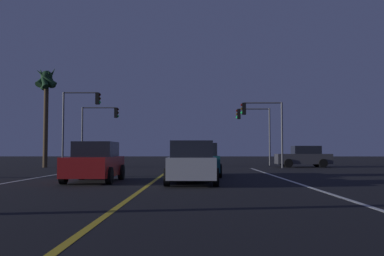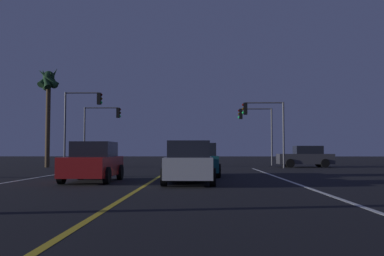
% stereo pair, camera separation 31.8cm
% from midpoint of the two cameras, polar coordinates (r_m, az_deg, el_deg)
% --- Properties ---
extents(lane_edge_right, '(0.16, 38.74, 0.01)m').
position_cam_midpoint_polar(lane_edge_right, '(13.44, 18.50, -8.48)').
color(lane_edge_right, silver).
rests_on(lane_edge_right, ground).
extents(lane_center_divider, '(0.16, 38.74, 0.01)m').
position_cam_midpoint_polar(lane_center_divider, '(13.01, -7.61, -8.79)').
color(lane_center_divider, gold).
rests_on(lane_center_divider, ground).
extents(car_oncoming, '(2.02, 4.30, 1.70)m').
position_cam_midpoint_polar(car_oncoming, '(18.80, -12.47, -4.46)').
color(car_oncoming, black).
rests_on(car_oncoming, ground).
extents(car_lead_same_lane, '(2.02, 4.30, 1.70)m').
position_cam_midpoint_polar(car_lead_same_lane, '(17.21, 0.17, -4.67)').
color(car_lead_same_lane, black).
rests_on(car_lead_same_lane, ground).
extents(car_ahead_far, '(2.02, 4.30, 1.70)m').
position_cam_midpoint_polar(car_ahead_far, '(22.25, 1.47, -4.30)').
color(car_ahead_far, black).
rests_on(car_ahead_far, ground).
extents(car_crossing_side, '(4.30, 2.02, 1.70)m').
position_cam_midpoint_polar(car_crossing_side, '(35.61, 15.07, -3.72)').
color(car_crossing_side, black).
rests_on(car_crossing_side, ground).
extents(traffic_light_near_right, '(3.21, 0.36, 5.01)m').
position_cam_midpoint_polar(traffic_light_near_right, '(33.09, 9.65, 1.23)').
color(traffic_light_near_right, '#4C4C51').
rests_on(traffic_light_near_right, ground).
extents(traffic_light_near_left, '(2.94, 0.36, 5.81)m').
position_cam_midpoint_polar(traffic_light_near_left, '(34.01, -14.08, 2.07)').
color(traffic_light_near_left, '#4C4C51').
rests_on(traffic_light_near_left, ground).
extents(traffic_light_far_right, '(3.06, 0.36, 5.08)m').
position_cam_midpoint_polar(traffic_light_far_right, '(38.55, 8.60, 0.69)').
color(traffic_light_far_right, '#4C4C51').
rests_on(traffic_light_far_right, ground).
extents(traffic_light_far_left, '(3.34, 0.36, 5.20)m').
position_cam_midpoint_polar(traffic_light_far_left, '(39.23, -11.57, 0.80)').
color(traffic_light_far_left, '#4C4C51').
rests_on(traffic_light_far_left, ground).
extents(palm_tree_left_far, '(1.93, 1.88, 8.06)m').
position_cam_midpoint_polar(palm_tree_left_far, '(36.19, -18.27, 5.17)').
color(palm_tree_left_far, '#473826').
rests_on(palm_tree_left_far, ground).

